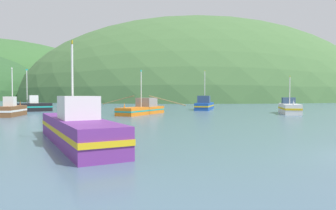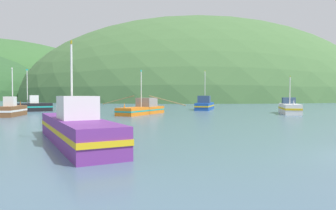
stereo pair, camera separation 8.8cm
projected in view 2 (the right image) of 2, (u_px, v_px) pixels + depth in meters
hill_mid_left at (200, 100)px, 164.48m from camera, size 178.71×142.96×82.64m
hill_far_right at (174, 98)px, 264.72m from camera, size 205.61×164.49×79.86m
fishing_boat_orange at (143, 109)px, 42.85m from camera, size 10.32×8.86×6.16m
fishing_boat_purple at (76, 128)px, 17.07m from camera, size 5.04×12.18×5.89m
fishing_boat_white at (290, 108)px, 43.85m from camera, size 5.40×7.66×5.46m
fishing_boat_blue at (205, 105)px, 56.11m from camera, size 6.55×9.11×7.24m
fishing_boat_brown at (13, 110)px, 39.04m from camera, size 2.35×6.39×6.19m
fishing_boat_black at (32, 106)px, 49.93m from camera, size 6.64×3.48×6.89m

